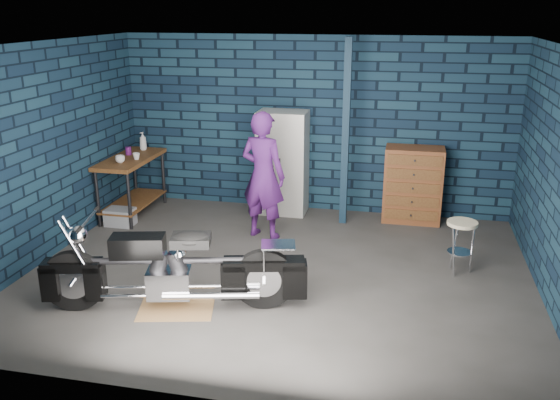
% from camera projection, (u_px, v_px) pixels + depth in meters
% --- Properties ---
extents(ground, '(6.00, 6.00, 0.00)m').
position_uv_depth(ground, '(279.00, 273.00, 7.22)').
color(ground, '#444240').
rests_on(ground, ground).
extents(room_walls, '(6.02, 5.01, 2.71)m').
position_uv_depth(room_walls, '(289.00, 110.00, 7.14)').
color(room_walls, black).
rests_on(room_walls, ground).
extents(support_post, '(0.10, 0.10, 2.70)m').
position_uv_depth(support_post, '(346.00, 134.00, 8.50)').
color(support_post, '#112537').
rests_on(support_post, ground).
extents(workbench, '(0.60, 1.40, 0.91)m').
position_uv_depth(workbench, '(132.00, 186.00, 9.13)').
color(workbench, brown).
rests_on(workbench, ground).
extents(drip_mat, '(0.91, 0.76, 0.01)m').
position_uv_depth(drip_mat, '(177.00, 308.00, 6.38)').
color(drip_mat, olive).
rests_on(drip_mat, ground).
extents(motorcycle, '(2.46, 1.18, 1.05)m').
position_uv_depth(motorcycle, '(174.00, 263.00, 6.22)').
color(motorcycle, black).
rests_on(motorcycle, ground).
extents(person, '(0.74, 0.58, 1.78)m').
position_uv_depth(person, '(263.00, 176.00, 8.10)').
color(person, '#4E1B68').
rests_on(person, ground).
extents(storage_bin, '(0.41, 0.29, 0.25)m').
position_uv_depth(storage_bin, '(120.00, 217.00, 8.76)').
color(storage_bin, gray).
rests_on(storage_bin, ground).
extents(locker, '(0.74, 0.53, 1.59)m').
position_uv_depth(locker, '(283.00, 163.00, 9.13)').
color(locker, silver).
rests_on(locker, ground).
extents(tool_chest, '(0.85, 0.47, 1.13)m').
position_uv_depth(tool_chest, '(413.00, 185.00, 8.80)').
color(tool_chest, brown).
rests_on(tool_chest, ground).
extents(shop_stool, '(0.40, 0.40, 0.66)m').
position_uv_depth(shop_stool, '(460.00, 247.00, 7.15)').
color(shop_stool, beige).
rests_on(shop_stool, ground).
extents(cup_a, '(0.17, 0.17, 0.11)m').
position_uv_depth(cup_a, '(120.00, 159.00, 8.66)').
color(cup_a, beige).
rests_on(cup_a, workbench).
extents(cup_b, '(0.13, 0.13, 0.10)m').
position_uv_depth(cup_b, '(136.00, 156.00, 8.85)').
color(cup_b, beige).
rests_on(cup_b, workbench).
extents(mug_purple, '(0.10, 0.10, 0.12)m').
position_uv_depth(mug_purple, '(128.00, 151.00, 9.13)').
color(mug_purple, '#5B1863').
rests_on(mug_purple, workbench).
extents(bottle, '(0.14, 0.14, 0.29)m').
position_uv_depth(bottle, '(143.00, 141.00, 9.42)').
color(bottle, gray).
rests_on(bottle, workbench).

